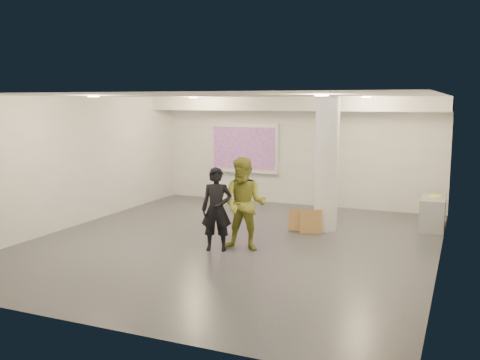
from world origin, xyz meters
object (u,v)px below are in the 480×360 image
at_px(woman, 217,209).
at_px(man, 245,204).
at_px(credenza, 433,213).
at_px(column, 327,164).
at_px(projection_screen, 244,149).

distance_m(woman, man, 0.55).
height_order(woman, man, man).
distance_m(credenza, woman, 5.19).
bearing_deg(credenza, woman, -137.76).
bearing_deg(column, man, -116.00).
xyz_separation_m(credenza, woman, (-3.77, -3.55, 0.45)).
height_order(column, projection_screen, column).
bearing_deg(projection_screen, woman, -73.07).
bearing_deg(man, projection_screen, 107.56).
height_order(projection_screen, man, projection_screen).
height_order(projection_screen, woman, projection_screen).
height_order(column, credenza, column).
relative_size(projection_screen, man, 1.15).
xyz_separation_m(credenza, man, (-3.29, -3.29, 0.54)).
distance_m(column, projection_screen, 4.08).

